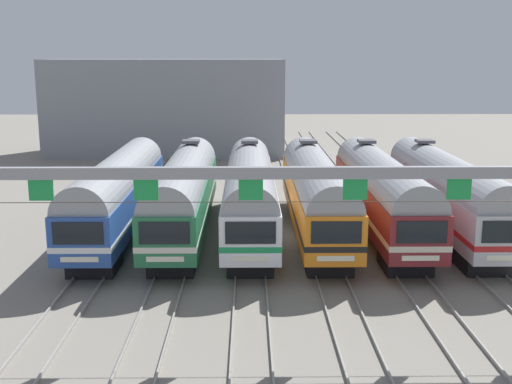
{
  "coord_description": "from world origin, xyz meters",
  "views": [
    {
      "loc": [
        -2.02,
        -36.34,
        10.45
      ],
      "look_at": [
        -1.53,
        3.67,
        1.84
      ],
      "focal_mm": 44.43,
      "sensor_mm": 36.0,
      "label": 1
    }
  ],
  "objects_px": {
    "commuter_train_white": "(250,191)",
    "commuter_train_orange": "(315,191)",
    "commuter_train_maroon": "(381,191)",
    "commuter_train_green": "(184,191)",
    "commuter_train_blue": "(118,191)",
    "catenary_gantry": "(303,197)",
    "commuter_train_stainless": "(446,190)"
  },
  "relations": [
    {
      "from": "commuter_train_blue",
      "to": "commuter_train_green",
      "type": "relative_size",
      "value": 1.0
    },
    {
      "from": "commuter_train_stainless",
      "to": "catenary_gantry",
      "type": "relative_size",
      "value": 0.74
    },
    {
      "from": "commuter_train_green",
      "to": "commuter_train_orange",
      "type": "xyz_separation_m",
      "value": [
        7.72,
        0.0,
        0.0
      ]
    },
    {
      "from": "commuter_train_white",
      "to": "commuter_train_orange",
      "type": "xyz_separation_m",
      "value": [
        3.86,
        0.0,
        0.0
      ]
    },
    {
      "from": "commuter_train_green",
      "to": "commuter_train_maroon",
      "type": "relative_size",
      "value": 1.0
    },
    {
      "from": "commuter_train_blue",
      "to": "commuter_train_stainless",
      "type": "height_order",
      "value": "commuter_train_stainless"
    },
    {
      "from": "commuter_train_green",
      "to": "catenary_gantry",
      "type": "relative_size",
      "value": 0.74
    },
    {
      "from": "commuter_train_blue",
      "to": "commuter_train_maroon",
      "type": "bearing_deg",
      "value": 0.02
    },
    {
      "from": "commuter_train_blue",
      "to": "commuter_train_white",
      "type": "distance_m",
      "value": 7.72
    },
    {
      "from": "commuter_train_orange",
      "to": "commuter_train_maroon",
      "type": "relative_size",
      "value": 1.0
    },
    {
      "from": "commuter_train_blue",
      "to": "catenary_gantry",
      "type": "distance_m",
      "value": 16.8
    },
    {
      "from": "commuter_train_orange",
      "to": "catenary_gantry",
      "type": "bearing_deg",
      "value": -98.14
    },
    {
      "from": "commuter_train_green",
      "to": "commuter_train_stainless",
      "type": "distance_m",
      "value": 15.44
    },
    {
      "from": "commuter_train_stainless",
      "to": "commuter_train_green",
      "type": "bearing_deg",
      "value": 180.0
    },
    {
      "from": "commuter_train_maroon",
      "to": "catenary_gantry",
      "type": "relative_size",
      "value": 0.74
    },
    {
      "from": "commuter_train_green",
      "to": "catenary_gantry",
      "type": "xyz_separation_m",
      "value": [
        5.79,
        -13.5,
        2.63
      ]
    },
    {
      "from": "commuter_train_blue",
      "to": "commuter_train_white",
      "type": "height_order",
      "value": "commuter_train_white"
    },
    {
      "from": "commuter_train_maroon",
      "to": "commuter_train_stainless",
      "type": "relative_size",
      "value": 1.0
    },
    {
      "from": "commuter_train_green",
      "to": "commuter_train_white",
      "type": "relative_size",
      "value": 1.0
    },
    {
      "from": "commuter_train_orange",
      "to": "catenary_gantry",
      "type": "xyz_separation_m",
      "value": [
        -1.93,
        -13.5,
        2.63
      ]
    },
    {
      "from": "commuter_train_orange",
      "to": "commuter_train_maroon",
      "type": "bearing_deg",
      "value": 0.0
    },
    {
      "from": "commuter_train_white",
      "to": "commuter_train_orange",
      "type": "height_order",
      "value": "same"
    },
    {
      "from": "commuter_train_blue",
      "to": "commuter_train_orange",
      "type": "distance_m",
      "value": 11.58
    },
    {
      "from": "commuter_train_orange",
      "to": "commuter_train_stainless",
      "type": "height_order",
      "value": "same"
    },
    {
      "from": "commuter_train_green",
      "to": "commuter_train_blue",
      "type": "bearing_deg",
      "value": -179.94
    },
    {
      "from": "commuter_train_white",
      "to": "commuter_train_maroon",
      "type": "relative_size",
      "value": 1.0
    },
    {
      "from": "commuter_train_white",
      "to": "catenary_gantry",
      "type": "xyz_separation_m",
      "value": [
        1.93,
        -13.5,
        2.63
      ]
    },
    {
      "from": "commuter_train_blue",
      "to": "commuter_train_orange",
      "type": "height_order",
      "value": "commuter_train_orange"
    },
    {
      "from": "commuter_train_blue",
      "to": "catenary_gantry",
      "type": "xyz_separation_m",
      "value": [
        9.65,
        -13.49,
        2.64
      ]
    },
    {
      "from": "commuter_train_white",
      "to": "commuter_train_stainless",
      "type": "relative_size",
      "value": 1.0
    },
    {
      "from": "commuter_train_blue",
      "to": "commuter_train_orange",
      "type": "bearing_deg",
      "value": 0.02
    },
    {
      "from": "commuter_train_white",
      "to": "commuter_train_orange",
      "type": "bearing_deg",
      "value": 0.0
    }
  ]
}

